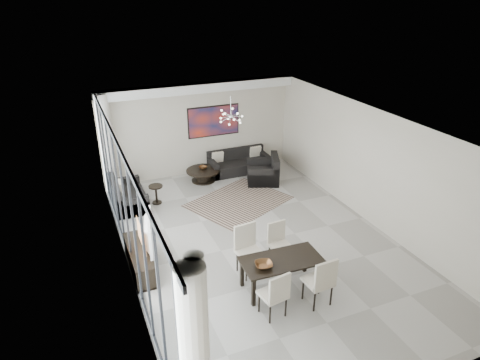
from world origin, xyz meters
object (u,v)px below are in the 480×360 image
tv_console (141,259)px  television (145,232)px  dining_table (281,263)px  sofa_main (239,164)px  coffee_table (203,175)px

tv_console → television: (0.16, 0.07, 0.58)m
tv_console → television: size_ratio=1.38×
television → dining_table: size_ratio=0.71×
sofa_main → television: size_ratio=1.68×
tv_console → television: television is taller
sofa_main → television: (-3.78, -3.97, 0.59)m
sofa_main → tv_console: 5.64m
tv_console → television: 0.61m
television → sofa_main: bearing=-31.7°
coffee_table → television: 4.50m
coffee_table → tv_console: (-2.64, -3.78, 0.04)m
tv_console → television: bearing=25.1°
tv_console → dining_table: dining_table is taller
coffee_table → dining_table: dining_table is taller
tv_console → dining_table: size_ratio=0.98×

